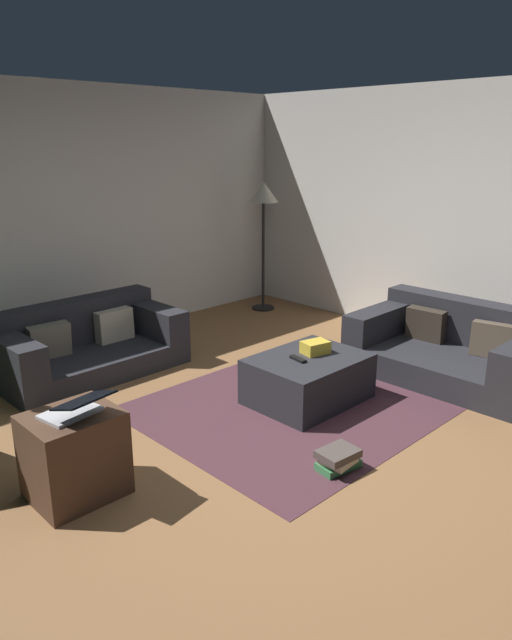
{
  "coord_description": "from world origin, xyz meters",
  "views": [
    {
      "loc": [
        -2.51,
        -2.51,
        2.05
      ],
      "look_at": [
        0.44,
        0.52,
        0.75
      ],
      "focal_mm": 33.09,
      "sensor_mm": 36.0,
      "label": 1
    }
  ],
  "objects_px": {
    "ottoman": "(308,379)",
    "side_table": "(75,455)",
    "gift_box": "(315,347)",
    "couch_right": "(452,348)",
    "tv_remote": "(298,359)",
    "laptop": "(75,408)",
    "book_stack": "(338,459)",
    "couch_left": "(85,344)",
    "corner_lamp": "(263,202)"
  },
  "relations": [
    {
      "from": "couch_left",
      "to": "gift_box",
      "type": "xyz_separation_m",
      "value": [
        1.07,
        -1.84,
        0.18
      ]
    },
    {
      "from": "ottoman",
      "to": "laptop",
      "type": "relative_size",
      "value": 2.26
    },
    {
      "from": "laptop",
      "to": "book_stack",
      "type": "relative_size",
      "value": 1.32
    },
    {
      "from": "ottoman",
      "to": "side_table",
      "type": "relative_size",
      "value": 1.72
    },
    {
      "from": "tv_remote",
      "to": "gift_box",
      "type": "bearing_deg",
      "value": 12.63
    },
    {
      "from": "ottoman",
      "to": "gift_box",
      "type": "xyz_separation_m",
      "value": [
        0.11,
        0.02,
        0.24
      ]
    },
    {
      "from": "book_stack",
      "to": "corner_lamp",
      "type": "relative_size",
      "value": 0.19
    },
    {
      "from": "couch_left",
      "to": "ottoman",
      "type": "bearing_deg",
      "value": 116.69
    },
    {
      "from": "gift_box",
      "to": "laptop",
      "type": "relative_size",
      "value": 0.53
    },
    {
      "from": "couch_right",
      "to": "book_stack",
      "type": "height_order",
      "value": "couch_right"
    },
    {
      "from": "gift_box",
      "to": "side_table",
      "type": "distance_m",
      "value": 2.12
    },
    {
      "from": "ottoman",
      "to": "side_table",
      "type": "xyz_separation_m",
      "value": [
        -2.01,
        0.08,
        0.08
      ]
    },
    {
      "from": "couch_right",
      "to": "tv_remote",
      "type": "height_order",
      "value": "couch_right"
    },
    {
      "from": "laptop",
      "to": "corner_lamp",
      "type": "bearing_deg",
      "value": 30.54
    },
    {
      "from": "couch_right",
      "to": "laptop",
      "type": "bearing_deg",
      "value": 79.47
    },
    {
      "from": "tv_remote",
      "to": "book_stack",
      "type": "relative_size",
      "value": 0.52
    },
    {
      "from": "ottoman",
      "to": "tv_remote",
      "type": "height_order",
      "value": "tv_remote"
    },
    {
      "from": "corner_lamp",
      "to": "couch_right",
      "type": "bearing_deg",
      "value": -96.68
    },
    {
      "from": "couch_right",
      "to": "tv_remote",
      "type": "relative_size",
      "value": 10.17
    },
    {
      "from": "gift_box",
      "to": "corner_lamp",
      "type": "bearing_deg",
      "value": 54.23
    },
    {
      "from": "side_table",
      "to": "book_stack",
      "type": "relative_size",
      "value": 1.73
    },
    {
      "from": "couch_left",
      "to": "side_table",
      "type": "xyz_separation_m",
      "value": [
        -1.04,
        -1.78,
        0.01
      ]
    },
    {
      "from": "couch_right",
      "to": "gift_box",
      "type": "bearing_deg",
      "value": 64.85
    },
    {
      "from": "couch_right",
      "to": "side_table",
      "type": "bearing_deg",
      "value": 78.63
    },
    {
      "from": "ottoman",
      "to": "laptop",
      "type": "height_order",
      "value": "laptop"
    },
    {
      "from": "ottoman",
      "to": "corner_lamp",
      "type": "bearing_deg",
      "value": 52.68
    },
    {
      "from": "gift_box",
      "to": "ottoman",
      "type": "bearing_deg",
      "value": -168.09
    },
    {
      "from": "ottoman",
      "to": "corner_lamp",
      "type": "xyz_separation_m",
      "value": [
        1.68,
        2.2,
        1.15
      ]
    },
    {
      "from": "ottoman",
      "to": "couch_right",
      "type": "bearing_deg",
      "value": -21.67
    },
    {
      "from": "tv_remote",
      "to": "book_stack",
      "type": "bearing_deg",
      "value": -113.58
    },
    {
      "from": "couch_left",
      "to": "corner_lamp",
      "type": "xyz_separation_m",
      "value": [
        2.64,
        0.33,
        1.09
      ]
    },
    {
      "from": "corner_lamp",
      "to": "couch_left",
      "type": "bearing_deg",
      "value": -172.81
    },
    {
      "from": "side_table",
      "to": "tv_remote",
      "type": "bearing_deg",
      "value": -2.16
    },
    {
      "from": "gift_box",
      "to": "laptop",
      "type": "bearing_deg",
      "value": 179.81
    },
    {
      "from": "couch_left",
      "to": "book_stack",
      "type": "relative_size",
      "value": 5.4
    },
    {
      "from": "tv_remote",
      "to": "corner_lamp",
      "type": "distance_m",
      "value": 2.98
    },
    {
      "from": "couch_left",
      "to": "couch_right",
      "type": "height_order",
      "value": "couch_right"
    },
    {
      "from": "couch_left",
      "to": "tv_remote",
      "type": "height_order",
      "value": "couch_left"
    },
    {
      "from": "tv_remote",
      "to": "book_stack",
      "type": "height_order",
      "value": "tv_remote"
    },
    {
      "from": "book_stack",
      "to": "side_table",
      "type": "bearing_deg",
      "value": 145.46
    },
    {
      "from": "side_table",
      "to": "corner_lamp",
      "type": "xyz_separation_m",
      "value": [
        3.69,
        2.12,
        1.07
      ]
    },
    {
      "from": "couch_left",
      "to": "corner_lamp",
      "type": "bearing_deg",
      "value": -173.47
    },
    {
      "from": "couch_right",
      "to": "couch_left",
      "type": "bearing_deg",
      "value": 43.06
    },
    {
      "from": "gift_box",
      "to": "book_stack",
      "type": "xyz_separation_m",
      "value": [
        -0.78,
        -0.86,
        -0.35
      ]
    },
    {
      "from": "laptop",
      "to": "corner_lamp",
      "type": "xyz_separation_m",
      "value": [
        3.68,
        2.17,
        0.75
      ]
    },
    {
      "from": "gift_box",
      "to": "laptop",
      "type": "height_order",
      "value": "laptop"
    },
    {
      "from": "tv_remote",
      "to": "book_stack",
      "type": "distance_m",
      "value": 1.06
    },
    {
      "from": "laptop",
      "to": "corner_lamp",
      "type": "relative_size",
      "value": 0.26
    },
    {
      "from": "couch_left",
      "to": "couch_right",
      "type": "bearing_deg",
      "value": 133.33
    },
    {
      "from": "gift_box",
      "to": "tv_remote",
      "type": "bearing_deg",
      "value": -176.83
    }
  ]
}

